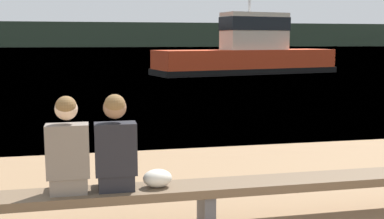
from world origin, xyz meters
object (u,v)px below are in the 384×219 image
object	(u,v)px
person_right	(116,147)
shopping_bag	(158,178)
tugboat_red	(248,54)
bench_main	(206,191)
person_left	(68,150)

from	to	relation	value
person_right	shopping_bag	distance (m)	0.54
tugboat_red	shopping_bag	bearing A→B (deg)	146.53
person_right	bench_main	bearing A→B (deg)	-0.09
bench_main	tugboat_red	bearing A→B (deg)	70.24
person_left	shopping_bag	size ratio (longest dim) A/B	3.25
tugboat_red	bench_main	bearing A→B (deg)	147.71
tugboat_red	person_right	bearing A→B (deg)	145.59
bench_main	tugboat_red	size ratio (longest dim) A/B	0.72
person_left	shopping_bag	bearing A→B (deg)	-0.07
person_right	tugboat_red	size ratio (longest dim) A/B	0.09
person_right	person_left	bearing A→B (deg)	179.91
person_left	shopping_bag	world-z (taller)	person_left
bench_main	person_right	xyz separation A→B (m)	(-0.93, 0.00, 0.52)
shopping_bag	person_left	bearing A→B (deg)	179.93
person_right	tugboat_red	distance (m)	23.76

